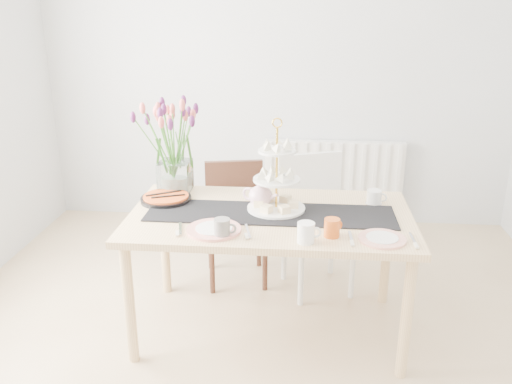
# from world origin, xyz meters

# --- Properties ---
(room_shell) EXTENTS (4.50, 4.50, 4.50)m
(room_shell) POSITION_xyz_m (0.00, 0.00, 1.30)
(room_shell) COLOR tan
(room_shell) RESTS_ON ground
(radiator) EXTENTS (1.20, 0.08, 0.60)m
(radiator) POSITION_xyz_m (0.50, 2.19, 0.45)
(radiator) COLOR white
(radiator) RESTS_ON room_shell
(dining_table) EXTENTS (1.60, 0.90, 0.75)m
(dining_table) POSITION_xyz_m (0.06, 0.48, 0.67)
(dining_table) COLOR tan
(dining_table) RESTS_ON ground
(chair_brown) EXTENTS (0.48, 0.48, 0.83)m
(chair_brown) POSITION_xyz_m (-0.23, 1.15, 0.48)
(chair_brown) COLOR #351B13
(chair_brown) RESTS_ON ground
(chair_white) EXTENTS (0.58, 0.58, 0.92)m
(chair_white) POSITION_xyz_m (0.32, 1.08, 0.53)
(chair_white) COLOR white
(chair_white) RESTS_ON ground
(table_runner) EXTENTS (1.40, 0.35, 0.01)m
(table_runner) POSITION_xyz_m (0.06, 0.48, 0.75)
(table_runner) COLOR black
(table_runner) RESTS_ON dining_table
(tulip_vase) EXTENTS (0.70, 0.70, 0.61)m
(tulip_vase) POSITION_xyz_m (-0.56, 0.82, 1.14)
(tulip_vase) COLOR silver
(tulip_vase) RESTS_ON dining_table
(cake_stand) EXTENTS (0.33, 0.33, 0.49)m
(cake_stand) POSITION_xyz_m (0.09, 0.54, 0.89)
(cake_stand) COLOR gold
(cake_stand) RESTS_ON dining_table
(teapot) EXTENTS (0.28, 0.26, 0.15)m
(teapot) POSITION_xyz_m (-0.01, 0.58, 0.82)
(teapot) COLOR white
(teapot) RESTS_ON dining_table
(cream_jug) EXTENTS (0.11, 0.11, 0.09)m
(cream_jug) POSITION_xyz_m (0.66, 0.69, 0.79)
(cream_jug) COLOR silver
(cream_jug) RESTS_ON dining_table
(tart_tin) EXTENTS (0.30, 0.30, 0.04)m
(tart_tin) POSITION_xyz_m (-0.58, 0.63, 0.77)
(tart_tin) COLOR black
(tart_tin) RESTS_ON dining_table
(mug_grey) EXTENTS (0.09, 0.09, 0.10)m
(mug_grey) POSITION_xyz_m (-0.17, 0.15, 0.80)
(mug_grey) COLOR slate
(mug_grey) RESTS_ON dining_table
(mug_white) EXTENTS (0.10, 0.10, 0.11)m
(mug_white) POSITION_xyz_m (0.26, 0.12, 0.80)
(mug_white) COLOR white
(mug_white) RESTS_ON dining_table
(mug_orange) EXTENTS (0.11, 0.11, 0.10)m
(mug_orange) POSITION_xyz_m (0.39, 0.20, 0.80)
(mug_orange) COLOR #D45617
(mug_orange) RESTS_ON dining_table
(plate_left) EXTENTS (0.35, 0.35, 0.01)m
(plate_left) POSITION_xyz_m (-0.22, 0.22, 0.76)
(plate_left) COLOR silver
(plate_left) RESTS_ON dining_table
(plate_right) EXTENTS (0.25, 0.25, 0.01)m
(plate_right) POSITION_xyz_m (0.65, 0.18, 0.76)
(plate_right) COLOR white
(plate_right) RESTS_ON dining_table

